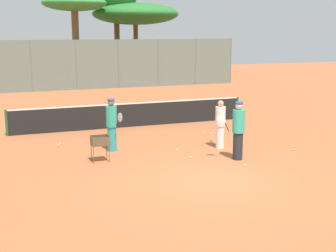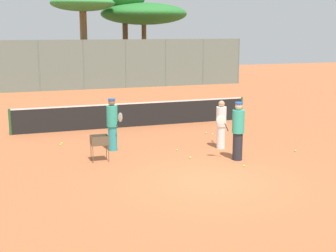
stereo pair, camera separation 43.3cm
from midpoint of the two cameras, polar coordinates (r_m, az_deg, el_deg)
The scene contains 18 objects.
ground_plane at distance 13.32m, azimuth 6.17°, elevation -6.76°, with size 80.00×80.00×0.00m, color #B26038.
tennis_net at distance 20.59m, azimuth -3.43°, elevation 1.46°, with size 10.56×0.10×1.07m.
back_fence at distance 33.90m, azimuth -9.86°, elevation 7.36°, with size 24.63×0.08×3.52m.
tree_1 at distance 37.29m, azimuth -10.03°, elevation 14.27°, with size 4.88×4.88×6.80m.
tree_2 at distance 40.48m, azimuth -2.66°, elevation 13.47°, with size 7.26×7.26×6.42m.
player_white_outfit at distance 15.37m, azimuth 9.31°, elevation -0.52°, with size 0.93×0.45×1.92m.
player_red_cap at distance 16.82m, azimuth 7.23°, elevation 0.25°, with size 0.47×0.87×1.74m.
player_yellow_shirt at distance 16.46m, azimuth -6.06°, elevation 0.26°, with size 0.43×0.92×1.85m.
ball_cart at distance 15.24m, azimuth -7.49°, elevation -1.97°, with size 0.56×0.41×0.85m.
tennis_ball_0 at distance 16.51m, azimuth 1.85°, elevation -2.95°, with size 0.07×0.07×0.07m, color #D1E54C.
tennis_ball_1 at distance 17.88m, azimuth -12.15°, elevation -2.07°, with size 0.07×0.07×0.07m, color #D1E54C.
tennis_ball_2 at distance 15.58m, azimuth 3.53°, elevation -3.85°, with size 0.07×0.07×0.07m, color #D1E54C.
tennis_ball_3 at distance 19.11m, azimuth 6.10°, elevation -0.99°, with size 0.07×0.07×0.07m, color #D1E54C.
tennis_ball_4 at distance 19.30m, azimuth 5.31°, elevation -0.85°, with size 0.07×0.07×0.07m, color #D1E54C.
tennis_ball_5 at distance 17.08m, azimuth 15.95°, elevation -2.90°, with size 0.07×0.07×0.07m, color #D1E54C.
tennis_ball_6 at distance 17.65m, azimuth -12.31°, elevation -2.25°, with size 0.07×0.07×0.07m, color #D1E54C.
tennis_ball_7 at distance 14.83m, azimuth 10.07°, elevation -4.81°, with size 0.07×0.07×0.07m, color #D1E54C.
parked_car at distance 38.27m, azimuth -14.90°, elevation 5.96°, with size 4.20×1.70×1.60m.
Camera 2 is at (-5.25, -11.48, 4.18)m, focal length 50.00 mm.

